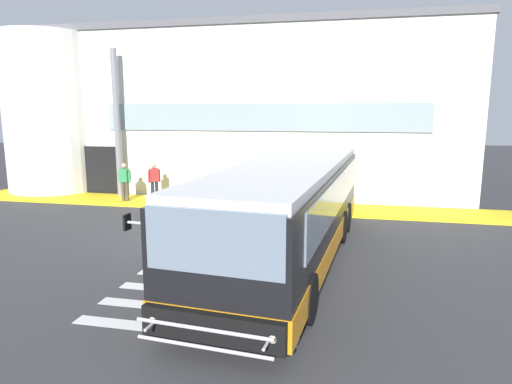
{
  "coord_description": "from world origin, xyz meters",
  "views": [
    {
      "loc": [
        4.99,
        -13.25,
        4.05
      ],
      "look_at": [
        2.04,
        0.45,
        1.5
      ],
      "focal_mm": 31.15,
      "sensor_mm": 36.0,
      "label": 1
    }
  ],
  "objects_px": {
    "bus_main_foreground": "(289,213)",
    "passenger_near_column": "(125,179)",
    "entry_support_column": "(117,124)",
    "passenger_by_doorway": "(154,180)",
    "safety_bollard_yellow": "(232,202)"
  },
  "relations": [
    {
      "from": "bus_main_foreground",
      "to": "passenger_near_column",
      "type": "relative_size",
      "value": 6.78
    },
    {
      "from": "entry_support_column",
      "to": "passenger_by_doorway",
      "type": "xyz_separation_m",
      "value": [
        2.04,
        -0.69,
        -2.4
      ]
    },
    {
      "from": "bus_main_foreground",
      "to": "passenger_by_doorway",
      "type": "distance_m",
      "value": 9.32
    },
    {
      "from": "passenger_by_doorway",
      "to": "safety_bollard_yellow",
      "type": "distance_m",
      "value": 4.05
    },
    {
      "from": "bus_main_foreground",
      "to": "passenger_by_doorway",
      "type": "xyz_separation_m",
      "value": [
        -6.87,
        6.29,
        -0.25
      ]
    },
    {
      "from": "entry_support_column",
      "to": "passenger_by_doorway",
      "type": "height_order",
      "value": "entry_support_column"
    },
    {
      "from": "passenger_near_column",
      "to": "passenger_by_doorway",
      "type": "bearing_deg",
      "value": 14.82
    },
    {
      "from": "passenger_near_column",
      "to": "safety_bollard_yellow",
      "type": "distance_m",
      "value": 5.18
    },
    {
      "from": "entry_support_column",
      "to": "safety_bollard_yellow",
      "type": "relative_size",
      "value": 7.4
    },
    {
      "from": "bus_main_foreground",
      "to": "passenger_by_doorway",
      "type": "height_order",
      "value": "bus_main_foreground"
    },
    {
      "from": "safety_bollard_yellow",
      "to": "bus_main_foreground",
      "type": "bearing_deg",
      "value": -59.72
    },
    {
      "from": "entry_support_column",
      "to": "passenger_by_doorway",
      "type": "relative_size",
      "value": 3.98
    },
    {
      "from": "passenger_near_column",
      "to": "passenger_by_doorway",
      "type": "distance_m",
      "value": 1.28
    },
    {
      "from": "passenger_near_column",
      "to": "safety_bollard_yellow",
      "type": "height_order",
      "value": "passenger_near_column"
    },
    {
      "from": "entry_support_column",
      "to": "passenger_near_column",
      "type": "xyz_separation_m",
      "value": [
        0.8,
        -1.02,
        -2.37
      ]
    }
  ]
}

